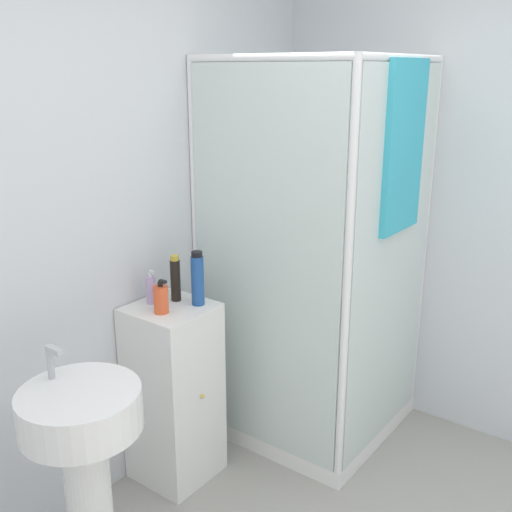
{
  "coord_description": "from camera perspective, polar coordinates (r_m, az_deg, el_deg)",
  "views": [
    {
      "loc": [
        -1.41,
        -0.36,
        1.94
      ],
      "look_at": [
        0.58,
        1.12,
        1.16
      ],
      "focal_mm": 42.0,
      "sensor_mm": 36.0,
      "label": 1
    }
  ],
  "objects": [
    {
      "name": "wall_back",
      "position": [
        2.59,
        -18.27,
        1.04
      ],
      "size": [
        6.4,
        0.06,
        2.5
      ],
      "primitive_type": "cube",
      "color": "silver",
      "rests_on": "ground_plane"
    },
    {
      "name": "shampoo_bottle_tall_black",
      "position": [
        2.82,
        -7.68,
        -2.15
      ],
      "size": [
        0.05,
        0.05,
        0.22
      ],
      "color": "black",
      "rests_on": "vanity_cabinet"
    },
    {
      "name": "shampoo_bottle_blue",
      "position": [
        2.75,
        -5.59,
        -2.19
      ],
      "size": [
        0.06,
        0.06,
        0.26
      ],
      "color": "#1E4C93",
      "rests_on": "vanity_cabinet"
    },
    {
      "name": "vanity_cabinet",
      "position": [
        2.99,
        -7.83,
        -12.75
      ],
      "size": [
        0.36,
        0.37,
        0.89
      ],
      "color": "white",
      "rests_on": "ground_plane"
    },
    {
      "name": "shower_enclosure",
      "position": [
        3.27,
        6.02,
        -7.69
      ],
      "size": [
        0.91,
        0.94,
        2.0
      ],
      "color": "white",
      "rests_on": "ground_plane"
    },
    {
      "name": "soap_dispenser",
      "position": [
        2.7,
        -9.04,
        -4.06
      ],
      "size": [
        0.07,
        0.07,
        0.16
      ],
      "color": "#E5562D",
      "rests_on": "vanity_cabinet"
    },
    {
      "name": "sink",
      "position": [
        2.34,
        -16.0,
        -17.7
      ],
      "size": [
        0.43,
        0.43,
        1.01
      ],
      "color": "white",
      "rests_on": "ground_plane"
    },
    {
      "name": "lotion_bottle_white",
      "position": [
        2.82,
        -9.98,
        -3.16
      ],
      "size": [
        0.04,
        0.05,
        0.16
      ],
      "color": "#B299C6",
      "rests_on": "vanity_cabinet"
    }
  ]
}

